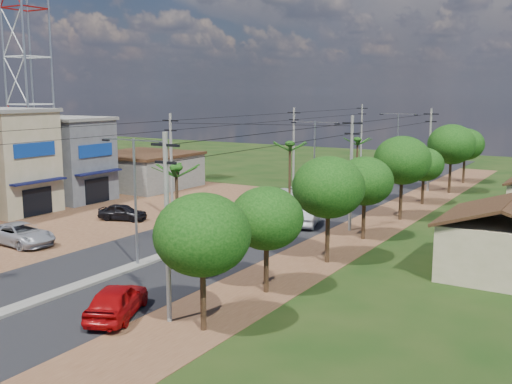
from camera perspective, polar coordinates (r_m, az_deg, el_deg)
ground at (r=38.31m, az=-11.20°, el=-6.99°), size 160.00×160.00×0.00m
road at (r=49.99m, az=0.48°, el=-2.88°), size 12.00×110.00×0.04m
median at (r=52.52m, az=2.16°, el=-2.20°), size 1.00×90.00×0.18m
dirt_lot_west at (r=54.20m, az=-17.22°, el=-2.34°), size 18.00×46.00×0.04m
dirt_shoulder_east at (r=46.32m, az=9.56°, el=-4.03°), size 5.00×90.00×0.03m
shophouse_cream at (r=58.30m, az=-22.75°, el=2.78°), size 9.00×6.40×9.30m
shophouse_grey at (r=62.68m, az=-17.55°, el=3.04°), size 9.00×6.40×8.30m
low_shed at (r=69.20m, az=-10.69°, el=2.07°), size 10.40×10.40×3.95m
telecom_tower at (r=66.72m, az=-21.18°, el=16.11°), size 3.80×3.80×43.00m
house_east_near at (r=38.18m, az=23.02°, el=-3.92°), size 7.60×7.50×4.60m
tree_east_a at (r=26.80m, az=-5.14°, el=-4.08°), size 4.40×4.40×6.37m
tree_east_b at (r=31.88m, az=1.00°, el=-2.53°), size 4.00×4.00×5.83m
tree_east_c at (r=37.68m, az=6.92°, el=0.44°), size 4.60×4.60×6.83m
tree_east_d at (r=44.27m, az=10.32°, el=1.02°), size 4.20×4.20×6.13m
tree_east_e at (r=51.60m, az=13.76°, el=2.94°), size 4.80×4.80×7.14m
tree_east_f at (r=59.47m, az=15.70°, el=2.54°), size 3.80×3.80×5.52m
tree_east_g at (r=66.90m, az=18.13°, el=4.33°), size 5.00×5.00×7.38m
tree_east_h at (r=74.80m, az=19.31°, el=4.31°), size 4.40×4.40×6.52m
palm_median_near at (r=40.12m, az=-7.60°, el=1.95°), size 2.00×2.00×6.15m
palm_median_mid at (r=53.40m, az=3.25°, el=4.29°), size 2.00×2.00×6.55m
palm_median_far at (r=67.93m, az=9.65°, el=4.76°), size 2.00×2.00×5.85m
streetlight_near at (r=37.24m, az=-11.44°, el=0.09°), size 5.10×0.18×8.00m
streetlight_mid at (r=57.94m, az=5.58°, el=3.57°), size 5.10×0.18×8.00m
streetlight_far at (r=81.10m, az=13.34°, el=5.06°), size 5.10×0.18×8.00m
utility_pole_w_b at (r=50.76m, az=-8.07°, el=2.64°), size 1.60×0.24×9.00m
utility_pole_w_c at (r=69.08m, az=3.60°, el=4.53°), size 1.60×0.24×9.00m
utility_pole_w_d at (r=88.16m, az=10.01°, el=5.49°), size 1.60×0.24×9.00m
utility_pole_e_a at (r=27.95m, az=-8.46°, el=-3.01°), size 1.60×0.24×9.00m
utility_pole_e_b at (r=46.74m, az=9.05°, el=2.02°), size 1.60×0.24×9.00m
utility_pole_e_c at (r=67.50m, az=16.21°, el=4.05°), size 1.60×0.24×9.00m
car_red_near at (r=30.02m, az=-13.11°, el=-10.08°), size 3.80×5.22×1.65m
car_silver_mid at (r=48.51m, az=4.90°, el=-2.45°), size 2.75×4.68×1.46m
car_white_far at (r=58.60m, az=2.31°, el=-0.41°), size 3.17×4.84×1.30m
car_parked_silver at (r=45.63m, az=-21.49°, el=-3.80°), size 5.70×2.85×1.55m
car_parked_dark at (r=51.78m, az=-12.59°, el=-1.92°), size 4.39×2.82×1.39m
moto_rider_east at (r=35.64m, az=-4.08°, el=-7.32°), size 0.64×1.74×0.91m
moto_rider_west_a at (r=51.62m, az=0.09°, el=-1.98°), size 0.81×1.84×0.94m
moto_rider_west_b at (r=62.94m, az=4.68°, el=0.09°), size 0.72×1.61×0.93m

